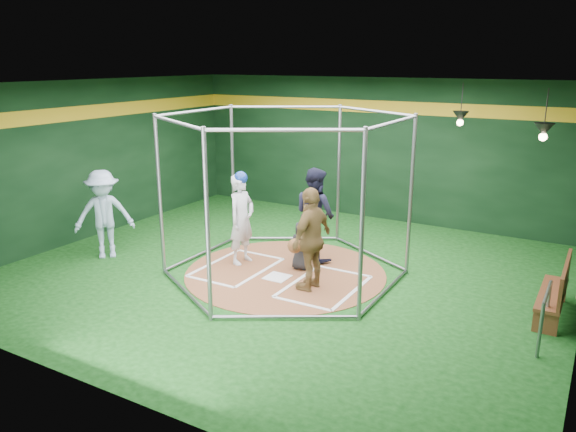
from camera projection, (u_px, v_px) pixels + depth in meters
The scene contains 15 objects.
room_shell at pixel (285, 183), 10.20m from camera, with size 10.10×9.10×3.53m.
clay_disc at pixel (285, 273), 10.66m from camera, with size 3.80×3.80×0.01m, color brown.
home_plate at pixel (277, 277), 10.41m from camera, with size 0.43×0.43×0.01m, color white.
batter_box_left at pixel (237, 267), 10.91m from camera, with size 1.17×1.77×0.01m.
batter_box_right at pixel (324, 286), 9.99m from camera, with size 1.17×1.77×0.01m.
batting_cage at pixel (285, 196), 10.26m from camera, with size 4.05×4.67×3.00m.
pendant_lamp_near at pixel (460, 117), 11.87m from camera, with size 0.34×0.34×0.90m.
pendant_lamp_far at pixel (544, 130), 9.66m from camera, with size 0.34×0.34×0.90m.
batter_figure at pixel (242, 218), 10.95m from camera, with size 0.48×0.68×1.84m.
visitor_leopard at pixel (312, 239), 9.69m from camera, with size 1.07×0.45×1.82m, color #A47F46.
catcher_figure at pixel (300, 245), 10.68m from camera, with size 0.50×0.57×0.95m.
umpire at pixel (315, 214), 11.18m from camera, with size 0.91×0.71×1.87m, color black.
bystander_blue at pixel (104, 214), 11.30m from camera, with size 1.17×0.67×1.81m, color #A1BAD5.
dugout_bench at pixel (558, 289), 8.74m from camera, with size 0.37×1.57×0.91m.
steel_railing at pixel (545, 309), 7.87m from camera, with size 0.05×0.94×0.81m.
Camera 1 is at (5.03, -8.61, 3.92)m, focal length 35.00 mm.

